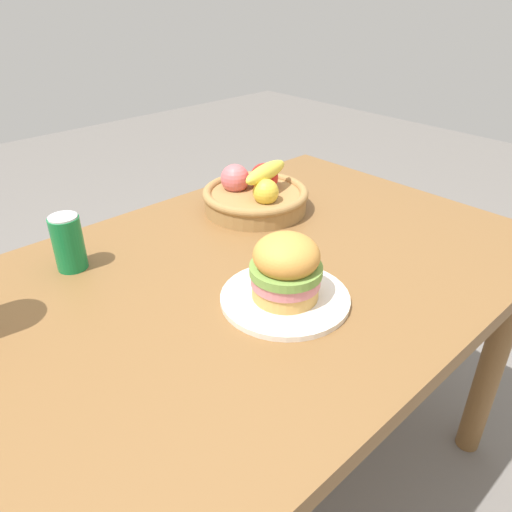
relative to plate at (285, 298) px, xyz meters
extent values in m
plane|color=slate|center=(0.01, 0.13, -0.76)|extent=(8.00, 8.00, 0.00)
cube|color=brown|center=(0.01, 0.13, -0.03)|extent=(1.40, 0.90, 0.04)
cylinder|color=brown|center=(0.63, -0.24, -0.40)|extent=(0.07, 0.07, 0.71)
cylinder|color=brown|center=(0.63, 0.50, -0.40)|extent=(0.07, 0.07, 0.71)
cylinder|color=silver|center=(0.00, 0.00, 0.00)|extent=(0.26, 0.26, 0.01)
cylinder|color=tan|center=(0.00, 0.00, 0.02)|extent=(0.13, 0.13, 0.03)
cylinder|color=#C67075|center=(0.00, 0.00, 0.05)|extent=(0.14, 0.14, 0.02)
cylinder|color=olive|center=(0.00, 0.00, 0.07)|extent=(0.14, 0.14, 0.02)
ellipsoid|color=gold|center=(0.00, 0.00, 0.10)|extent=(0.13, 0.13, 0.08)
cylinder|color=#147238|center=(-0.25, 0.41, 0.05)|extent=(0.07, 0.07, 0.12)
cylinder|color=silver|center=(-0.25, 0.41, 0.12)|extent=(0.06, 0.06, 0.00)
cylinder|color=#9E7542|center=(0.26, 0.36, 0.02)|extent=(0.28, 0.28, 0.05)
torus|color=#9E7542|center=(0.26, 0.36, 0.04)|extent=(0.29, 0.29, 0.02)
sphere|color=red|center=(0.30, 0.37, 0.07)|extent=(0.08, 0.08, 0.08)
sphere|color=#D16066|center=(0.24, 0.42, 0.07)|extent=(0.08, 0.08, 0.08)
sphere|color=gold|center=(0.24, 0.30, 0.07)|extent=(0.07, 0.07, 0.07)
ellipsoid|color=yellow|center=(0.27, 0.34, 0.10)|extent=(0.19, 0.09, 0.05)
camera|label=1|loc=(-0.59, -0.55, 0.56)|focal=34.36mm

